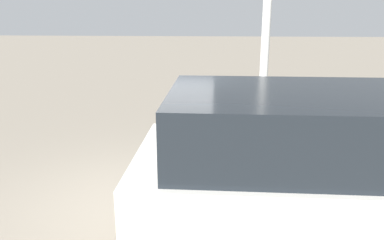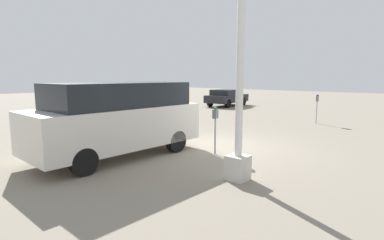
# 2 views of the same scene
# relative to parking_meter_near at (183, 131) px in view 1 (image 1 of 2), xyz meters

# --- Properties ---
(ground_plane) EXTENTS (80.00, 80.00, 0.00)m
(ground_plane) POSITION_rel_parking_meter_near_xyz_m (-0.77, -0.49, -1.04)
(ground_plane) COLOR gray
(parking_meter_near) EXTENTS (0.22, 0.15, 1.41)m
(parking_meter_near) POSITION_rel_parking_meter_near_xyz_m (0.00, 0.00, 0.00)
(parking_meter_near) COLOR #9E9EA3
(parking_meter_near) RESTS_ON ground
(lamp_post) EXTENTS (0.44, 0.44, 5.88)m
(lamp_post) POSITION_rel_parking_meter_near_xyz_m (1.45, 1.75, 0.93)
(lamp_post) COLOR beige
(lamp_post) RESTS_ON ground
(parked_van) EXTENTS (4.85, 2.02, 2.11)m
(parked_van) POSITION_rel_parking_meter_near_xyz_m (2.05, -1.92, 0.10)
(parked_van) COLOR beige
(parked_van) RESTS_ON ground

